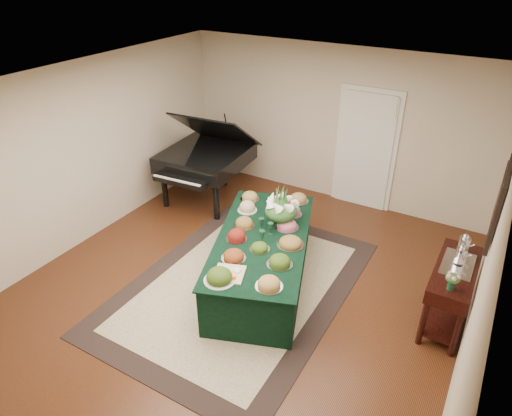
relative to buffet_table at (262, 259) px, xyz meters
The scene contains 14 objects.
ground 0.44m from the buffet_table, 134.86° to the right, with size 6.00×6.00×0.00m, color black.
area_rug 0.48m from the buffet_table, 128.63° to the right, with size 2.69×3.77×0.01m.
kitchen_doorway 2.91m from the buffet_table, 81.26° to the left, with size 1.05×0.07×2.10m.
buffet_table is the anchor object (origin of this frame).
food_platters 0.41m from the buffet_table, 52.43° to the right, with size 1.53×2.47×0.13m.
cutting_board 0.95m from the buffet_table, 86.66° to the right, with size 0.44×0.44×0.10m.
green_goblets 0.45m from the buffet_table, 82.50° to the left, with size 0.24×0.34×0.18m.
floral_centerpiece 0.75m from the buffet_table, 81.14° to the left, with size 0.46×0.46×0.46m.
grand_piano 2.61m from the buffet_table, 142.28° to the left, with size 1.53×1.71×1.67m.
wicker_basket 1.60m from the buffet_table, 127.80° to the left, with size 0.34×0.34×0.21m, color #9B6E3E.
mahogany_sideboard 2.38m from the buffet_table, 10.26° to the left, with size 0.45×1.18×0.83m.
tea_service 2.47m from the buffet_table, 14.14° to the left, with size 0.34×0.58×0.30m.
pink_bouquet 2.40m from the buffet_table, ahead, with size 0.17×0.17×0.22m.
wall_painting 2.93m from the buffet_table, ahead, with size 0.05×0.95×0.75m.
Camera 1 is at (2.61, -4.19, 4.02)m, focal length 32.00 mm.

